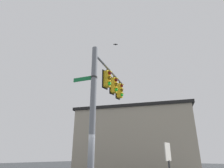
# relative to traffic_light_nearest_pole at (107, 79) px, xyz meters

# --- Properties ---
(signal_pole) EXTENTS (0.31, 0.31, 7.21)m
(signal_pole) POSITION_rel_traffic_light_nearest_pole_xyz_m (1.75, 0.46, -2.43)
(signal_pole) COLOR slate
(signal_pole) RESTS_ON ground
(mast_arm) EXTENTS (4.87, 1.48, 0.14)m
(mast_arm) POSITION_rel_traffic_light_nearest_pole_xyz_m (-0.67, -0.21, 0.77)
(mast_arm) COLOR slate
(traffic_light_nearest_pole) EXTENTS (0.54, 0.49, 1.31)m
(traffic_light_nearest_pole) POSITION_rel_traffic_light_nearest_pole_xyz_m (0.00, 0.00, 0.00)
(traffic_light_nearest_pole) COLOR black
(traffic_light_mid_inner) EXTENTS (0.54, 0.49, 1.31)m
(traffic_light_mid_inner) POSITION_rel_traffic_light_nearest_pole_xyz_m (-1.18, -0.33, 0.00)
(traffic_light_mid_inner) COLOR black
(traffic_light_mid_outer) EXTENTS (0.54, 0.49, 1.31)m
(traffic_light_mid_outer) POSITION_rel_traffic_light_nearest_pole_xyz_m (-2.35, -0.65, 0.00)
(traffic_light_mid_outer) COLOR black
(street_name_sign) EXTENTS (0.52, 1.36, 0.22)m
(street_name_sign) POSITION_rel_traffic_light_nearest_pole_xyz_m (1.83, 0.17, -0.61)
(street_name_sign) COLOR #147238
(bird_flying) EXTENTS (0.24, 0.31, 0.09)m
(bird_flying) POSITION_rel_traffic_light_nearest_pole_xyz_m (-1.27, -0.26, 3.24)
(bird_flying) COLOR black
(storefront_building) EXTENTS (11.08, 13.73, 6.35)m
(storefront_building) POSITION_rel_traffic_light_nearest_pole_xyz_m (-10.18, -3.89, -2.84)
(storefront_building) COLOR #A89E89
(storefront_building) RESTS_ON ground
(historical_marker) EXTENTS (0.60, 0.08, 2.13)m
(historical_marker) POSITION_rel_traffic_light_nearest_pole_xyz_m (-0.04, 3.38, -4.63)
(historical_marker) COLOR #333333
(historical_marker) RESTS_ON ground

